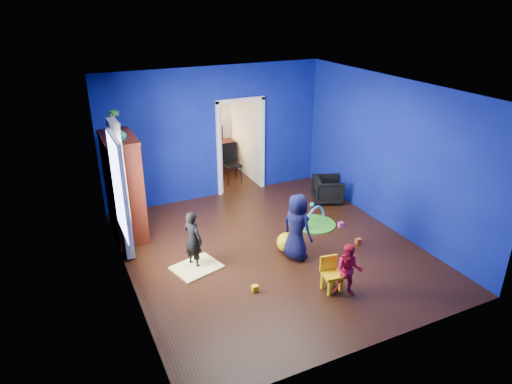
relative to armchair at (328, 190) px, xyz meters
name	(u,v)px	position (x,y,z in m)	size (l,w,h in m)	color
floor	(272,250)	(-2.07, -1.34, -0.28)	(5.00, 5.50, 0.01)	black
ceiling	(274,89)	(-2.07, -1.34, 2.62)	(5.00, 5.50, 0.01)	white
wall_back	(215,134)	(-2.07, 1.41, 1.17)	(5.00, 0.02, 2.90)	navy
wall_front	(379,252)	(-2.07, -4.09, 1.17)	(5.00, 0.02, 2.90)	navy
wall_left	(122,202)	(-4.57, -1.34, 1.17)	(0.02, 5.50, 2.90)	navy
wall_right	(390,155)	(0.43, -1.34, 1.17)	(0.02, 5.50, 2.90)	navy
alcove	(226,129)	(-1.47, 2.29, 0.97)	(1.00, 1.75, 2.50)	silver
armchair	(328,190)	(0.00, 0.00, 0.00)	(0.61, 0.62, 0.57)	black
child_black	(193,239)	(-3.50, -1.23, 0.22)	(0.37, 0.24, 1.01)	black
child_navy	(297,227)	(-1.81, -1.74, 0.31)	(0.58, 0.38, 1.20)	#0E1535
toddler_red	(349,270)	(-1.63, -3.02, 0.15)	(0.42, 0.33, 0.86)	red
vase	(120,134)	(-4.28, 0.07, 1.79)	(0.22, 0.22, 0.23)	#0B4F5D
potted_plant	(114,121)	(-4.28, 0.59, 1.88)	(0.23, 0.23, 0.42)	#2E8032
tv_armoire	(124,187)	(-4.28, 0.37, 0.70)	(0.58, 1.14, 1.96)	#390E09
crt_tv	(126,185)	(-4.24, 0.37, 0.74)	(0.46, 0.70, 0.54)	silver
yellow_blanket	(197,267)	(-3.50, -1.33, -0.27)	(0.75, 0.60, 0.03)	#F2E07A
hopper_ball	(287,242)	(-1.86, -1.49, -0.10)	(0.36, 0.36, 0.36)	yellow
kid_chair	(332,276)	(-1.78, -2.82, -0.03)	(0.28, 0.28, 0.50)	yellow
play_mat	(315,224)	(-0.84, -0.83, -0.27)	(0.84, 0.84, 0.02)	green
toy_arch	(315,223)	(-0.84, -0.83, -0.26)	(0.75, 0.75, 0.05)	#3F8CD8
window_left	(118,187)	(-4.56, -0.99, 1.27)	(0.03, 0.95, 1.55)	white
curtain	(121,191)	(-4.44, -0.44, 0.97)	(0.14, 0.42, 2.40)	slate
doorway	(241,147)	(-1.47, 1.41, 0.77)	(1.16, 0.10, 2.10)	white
study_desk	(218,156)	(-1.47, 2.92, 0.09)	(0.88, 0.44, 0.75)	#3D140A
desk_monitor	(215,133)	(-1.47, 3.04, 0.67)	(0.40, 0.05, 0.32)	black
desk_lamp	(206,136)	(-1.75, 2.98, 0.65)	(0.14, 0.14, 0.14)	#FFD88C
folding_chair	(232,164)	(-1.47, 1.96, 0.18)	(0.40, 0.40, 0.92)	black
book_shelf	(214,92)	(-1.47, 3.03, 1.74)	(0.88, 0.24, 0.04)	white
toy_0	(358,241)	(-0.52, -1.83, -0.23)	(0.10, 0.08, 0.10)	#DD5524
toy_1	(312,204)	(-0.45, -0.09, -0.23)	(0.11, 0.11, 0.11)	#2695D7
toy_2	(255,288)	(-2.88, -2.34, -0.23)	(0.10, 0.08, 0.10)	yellow
toy_3	(291,223)	(-1.29, -0.66, -0.23)	(0.11, 0.11, 0.11)	green
toy_4	(341,225)	(-0.43, -1.14, -0.23)	(0.10, 0.08, 0.10)	#BC469E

